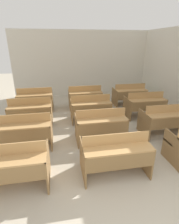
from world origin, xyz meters
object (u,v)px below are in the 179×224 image
(bench_front_center, at_px, (115,153))
(bench_second_left, at_px, (25,130))
(bench_third_center, at_px, (91,107))
(bench_second_center, at_px, (101,124))
(bench_second_right, at_px, (166,119))
(wastepaper_bin, at_px, (146,95))
(bench_third_right, at_px, (145,104))
(bench_back_right, at_px, (130,94))
(bench_back_left, at_px, (35,99))
(bench_front_left, at_px, (10,165))
(bench_back_center, at_px, (85,96))
(bench_third_left, at_px, (31,111))

(bench_front_center, bearing_deg, bench_second_left, 145.40)
(bench_third_center, bearing_deg, bench_second_center, -89.07)
(bench_second_right, bearing_deg, wastepaper_bin, 71.10)
(bench_third_right, height_order, bench_back_right, same)
(bench_second_center, xyz_separation_m, bench_back_left, (-1.90, 2.59, 0.00))
(bench_back_left, bearing_deg, wastepaper_bin, 8.16)
(bench_second_left, height_order, bench_second_center, same)
(bench_second_center, bearing_deg, bench_third_center, 90.93)
(bench_front_left, bearing_deg, bench_third_right, 34.35)
(bench_second_right, relative_size, bench_back_right, 1.00)
(wastepaper_bin, bearing_deg, bench_third_center, -146.53)
(bench_second_left, distance_m, bench_back_right, 4.56)
(bench_third_right, relative_size, bench_back_center, 1.00)
(bench_second_right, xyz_separation_m, bench_back_center, (-1.86, 2.58, 0.00))
(wastepaper_bin, bearing_deg, bench_back_center, -166.68)
(bench_front_left, height_order, wastepaper_bin, bench_front_left)
(bench_front_left, distance_m, bench_second_left, 1.29)
(bench_third_left, bearing_deg, wastepaper_bin, 22.00)
(bench_front_left, xyz_separation_m, wastepaper_bin, (4.90, 4.58, -0.32))
(bench_front_center, xyz_separation_m, bench_back_center, (0.02, 3.87, 0.00))
(bench_back_right, bearing_deg, bench_back_center, -179.44)
(bench_third_left, bearing_deg, bench_back_left, 89.56)
(bench_front_left, bearing_deg, bench_back_center, 63.74)
(bench_third_center, relative_size, wastepaper_bin, 4.40)
(bench_third_center, bearing_deg, bench_back_center, 89.23)
(bench_third_left, xyz_separation_m, bench_back_left, (0.01, 1.28, 0.00))
(bench_front_left, bearing_deg, bench_front_center, 0.27)
(bench_second_right, bearing_deg, bench_back_right, 89.95)
(bench_second_right, xyz_separation_m, bench_back_right, (0.00, 2.60, 0.00))
(bench_second_left, bearing_deg, bench_third_right, 19.11)
(bench_front_center, relative_size, bench_second_left, 1.00)
(bench_second_center, distance_m, bench_back_right, 3.19)
(bench_second_left, distance_m, bench_third_right, 3.98)
(bench_front_left, xyz_separation_m, bench_third_left, (0.01, 2.61, 0.00))
(bench_third_center, relative_size, bench_back_left, 1.00)
(wastepaper_bin, bearing_deg, bench_third_left, -158.00)
(bench_third_center, bearing_deg, bench_front_center, -90.10)
(bench_back_right, height_order, wastepaper_bin, bench_back_right)
(wastepaper_bin, bearing_deg, bench_third_right, -118.98)
(bench_second_left, bearing_deg, bench_second_right, 0.11)
(bench_back_right, bearing_deg, wastepaper_bin, 31.51)
(bench_second_center, bearing_deg, bench_front_left, -145.91)
(bench_front_center, xyz_separation_m, bench_back_right, (1.88, 3.88, 0.00))
(bench_third_left, bearing_deg, bench_second_left, -88.85)
(bench_back_center, bearing_deg, bench_front_center, -90.32)
(bench_third_center, height_order, wastepaper_bin, bench_third_center)
(bench_front_left, relative_size, bench_third_center, 1.00)
(bench_second_left, bearing_deg, bench_back_right, 34.84)
(bench_second_left, xyz_separation_m, wastepaper_bin, (4.86, 3.29, -0.32))
(bench_front_center, relative_size, bench_second_center, 1.00)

